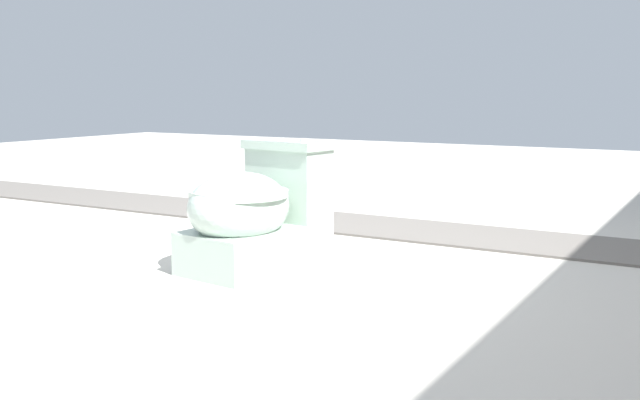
{
  "coord_description": "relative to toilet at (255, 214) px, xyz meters",
  "views": [
    {
      "loc": [
        2.39,
        1.71,
        0.72
      ],
      "look_at": [
        -0.06,
        0.31,
        0.3
      ],
      "focal_mm": 42.0,
      "sensor_mm": 36.0,
      "label": 1
    }
  ],
  "objects": [
    {
      "name": "ground_plane",
      "position": [
        0.06,
        -0.01,
        -0.22
      ],
      "size": [
        14.0,
        14.0,
        0.0
      ],
      "primitive_type": "plane",
      "color": "#B7B2A8"
    },
    {
      "name": "gravel_strip",
      "position": [
        -1.05,
        0.49,
        -0.21
      ],
      "size": [
        0.56,
        8.0,
        0.01
      ],
      "primitive_type": "cube",
      "color": "#605B56",
      "rests_on": "ground"
    },
    {
      "name": "toilet",
      "position": [
        0.0,
        0.0,
        0.0
      ],
      "size": [
        0.68,
        0.46,
        0.52
      ],
      "rotation": [
        0.0,
        0.0,
        -0.14
      ],
      "color": "#B2C6B7",
      "rests_on": "ground"
    }
  ]
}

